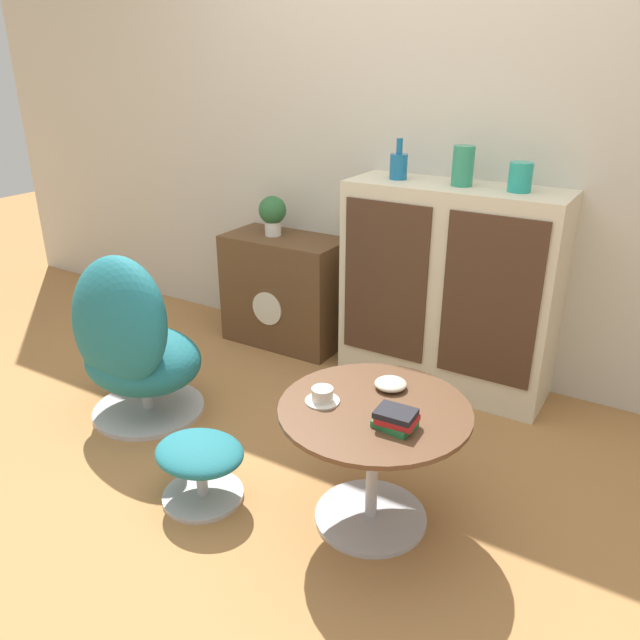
# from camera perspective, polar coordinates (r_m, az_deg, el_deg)

# --- Properties ---
(ground_plane) EXTENTS (12.00, 12.00, 0.00)m
(ground_plane) POSITION_cam_1_polar(r_m,az_deg,el_deg) (2.61, -5.82, -15.00)
(ground_plane) COLOR #A87542
(wall_back) EXTENTS (6.40, 0.06, 2.60)m
(wall_back) POSITION_cam_1_polar(r_m,az_deg,el_deg) (3.33, 8.99, 17.54)
(wall_back) COLOR beige
(wall_back) RESTS_ON ground_plane
(sideboard) EXTENTS (1.05, 0.38, 1.04)m
(sideboard) POSITION_cam_1_polar(r_m,az_deg,el_deg) (3.19, 11.64, 2.75)
(sideboard) COLOR beige
(sideboard) RESTS_ON ground_plane
(tv_console) EXTENTS (0.70, 0.38, 0.65)m
(tv_console) POSITION_cam_1_polar(r_m,az_deg,el_deg) (3.69, -3.20, 2.72)
(tv_console) COLOR brown
(tv_console) RESTS_ON ground_plane
(egg_chair) EXTENTS (0.63, 0.58, 0.83)m
(egg_chair) POSITION_cam_1_polar(r_m,az_deg,el_deg) (2.99, -16.86, -2.08)
(egg_chair) COLOR #B7B7BC
(egg_chair) RESTS_ON ground_plane
(ottoman) EXTENTS (0.36, 0.32, 0.25)m
(ottoman) POSITION_cam_1_polar(r_m,az_deg,el_deg) (2.49, -10.90, -12.52)
(ottoman) COLOR #B7B7BC
(ottoman) RESTS_ON ground_plane
(coffee_table) EXTENTS (0.67, 0.67, 0.48)m
(coffee_table) POSITION_cam_1_polar(r_m,az_deg,el_deg) (2.27, 4.89, -11.31)
(coffee_table) COLOR #B7B7BC
(coffee_table) RESTS_ON ground_plane
(vase_leftmost) EXTENTS (0.09, 0.09, 0.20)m
(vase_leftmost) POSITION_cam_1_polar(r_m,az_deg,el_deg) (3.16, 7.13, 13.87)
(vase_leftmost) COLOR #196699
(vase_leftmost) RESTS_ON sideboard
(vase_inner_left) EXTENTS (0.10, 0.10, 0.18)m
(vase_inner_left) POSITION_cam_1_polar(r_m,az_deg,el_deg) (3.04, 12.94, 13.57)
(vase_inner_left) COLOR #2D8E6B
(vase_inner_left) RESTS_ON sideboard
(vase_inner_right) EXTENTS (0.10, 0.10, 0.13)m
(vase_inner_right) POSITION_cam_1_polar(r_m,az_deg,el_deg) (2.97, 17.85, 12.33)
(vase_inner_right) COLOR teal
(vase_inner_right) RESTS_ON sideboard
(potted_plant) EXTENTS (0.16, 0.16, 0.23)m
(potted_plant) POSITION_cam_1_polar(r_m,az_deg,el_deg) (3.60, -4.36, 9.75)
(potted_plant) COLOR silver
(potted_plant) RESTS_ON tv_console
(teacup) EXTENTS (0.12, 0.12, 0.05)m
(teacup) POSITION_cam_1_polar(r_m,az_deg,el_deg) (2.20, 0.22, -6.99)
(teacup) COLOR silver
(teacup) RESTS_ON coffee_table
(book_stack) EXTENTS (0.14, 0.12, 0.06)m
(book_stack) POSITION_cam_1_polar(r_m,az_deg,el_deg) (2.07, 6.94, -8.98)
(book_stack) COLOR #237038
(book_stack) RESTS_ON coffee_table
(bowl) EXTENTS (0.12, 0.12, 0.04)m
(bowl) POSITION_cam_1_polar(r_m,az_deg,el_deg) (2.30, 6.47, -5.82)
(bowl) COLOR beige
(bowl) RESTS_ON coffee_table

